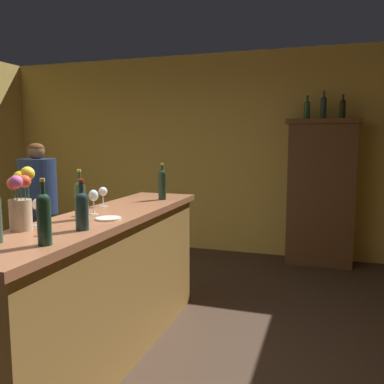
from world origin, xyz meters
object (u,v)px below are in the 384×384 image
(bar_counter, at_px, (104,287))
(display_bottle_left, at_px, (307,109))
(wine_bottle_merlot, at_px, (80,198))
(cheese_plate, at_px, (108,218))
(wine_bottle_syrah, at_px, (82,208))
(display_bottle_midleft, at_px, (324,107))
(wine_bottle_malbec, at_px, (44,216))
(wine_glass_rear, at_px, (103,192))
(display_bottle_center, at_px, (343,108))
(wine_glass_mid, at_px, (38,206))
(flower_arrangement, at_px, (20,199))
(wine_glass_front, at_px, (93,196))
(wine_bottle_chardonnay, at_px, (162,183))
(display_cabinet, at_px, (321,190))
(patron_tall, at_px, (39,208))

(bar_counter, distance_m, display_bottle_left, 3.43)
(bar_counter, height_order, wine_bottle_merlot, wine_bottle_merlot)
(wine_bottle_merlot, relative_size, cheese_plate, 1.95)
(wine_bottle_syrah, xyz_separation_m, display_bottle_midleft, (1.27, 3.34, 0.80))
(wine_bottle_merlot, relative_size, wine_bottle_malbec, 0.99)
(wine_glass_rear, distance_m, display_bottle_center, 3.23)
(wine_glass_mid, distance_m, flower_arrangement, 0.15)
(wine_glass_front, bearing_deg, display_bottle_left, 66.01)
(display_bottle_left, bearing_deg, flower_arrangement, -112.18)
(wine_bottle_malbec, height_order, flower_arrangement, flower_arrangement)
(wine_bottle_chardonnay, relative_size, wine_glass_front, 1.83)
(wine_bottle_chardonnay, relative_size, wine_bottle_merlot, 0.97)
(display_cabinet, relative_size, wine_glass_front, 10.54)
(cheese_plate, relative_size, patron_tall, 0.11)
(wine_glass_front, xyz_separation_m, wine_glass_rear, (-0.11, 0.32, -0.02))
(display_bottle_midleft, xyz_separation_m, display_bottle_center, (0.22, -0.00, -0.02))
(wine_glass_front, relative_size, patron_tall, 0.11)
(wine_bottle_malbec, height_order, cheese_plate, wine_bottle_malbec)
(wine_glass_rear, distance_m, display_bottle_left, 3.02)
(display_cabinet, relative_size, wine_bottle_merlot, 5.58)
(display_cabinet, bearing_deg, wine_glass_front, -117.23)
(wine_bottle_syrah, distance_m, wine_bottle_merlot, 0.34)
(wine_bottle_malbec, height_order, display_bottle_center, display_bottle_center)
(bar_counter, distance_m, cheese_plate, 0.56)
(display_bottle_midleft, xyz_separation_m, patron_tall, (-2.92, -1.66, -1.15))
(flower_arrangement, relative_size, patron_tall, 0.24)
(display_cabinet, distance_m, wine_glass_front, 3.24)
(wine_bottle_chardonnay, height_order, wine_bottle_malbec, wine_bottle_malbec)
(display_cabinet, xyz_separation_m, wine_glass_mid, (-1.60, -3.32, 0.22))
(wine_bottle_syrah, bearing_deg, display_bottle_center, 65.99)
(wine_bottle_syrah, distance_m, patron_tall, 2.38)
(flower_arrangement, distance_m, patron_tall, 2.26)
(wine_bottle_syrah, bearing_deg, bar_counter, 106.96)
(wine_glass_rear, bearing_deg, display_bottle_center, 54.71)
(wine_bottle_syrah, relative_size, wine_glass_front, 1.70)
(wine_bottle_syrah, bearing_deg, wine_glass_rear, 112.32)
(cheese_plate, relative_size, display_bottle_center, 0.59)
(wine_bottle_chardonnay, distance_m, wine_bottle_merlot, 1.02)
(wine_glass_mid, relative_size, cheese_plate, 0.99)
(wine_bottle_syrah, bearing_deg, wine_bottle_merlot, 125.00)
(patron_tall, bearing_deg, display_cabinet, 55.92)
(cheese_plate, distance_m, display_bottle_midleft, 3.40)
(flower_arrangement, bearing_deg, wine_glass_front, 77.67)
(display_bottle_midleft, bearing_deg, cheese_plate, -113.12)
(patron_tall, bearing_deg, flower_arrangement, -27.33)
(cheese_plate, bearing_deg, bar_counter, 132.93)
(wine_bottle_merlot, bearing_deg, cheese_plate, 16.99)
(display_cabinet, relative_size, cheese_plate, 10.86)
(wine_bottle_syrah, distance_m, wine_glass_mid, 0.32)
(wine_bottle_merlot, bearing_deg, display_cabinet, 64.41)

